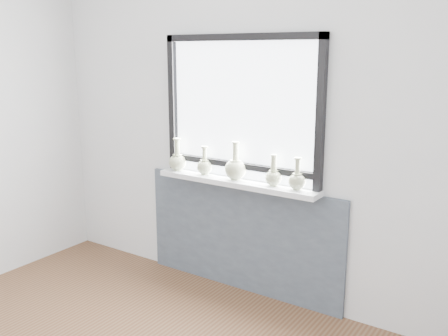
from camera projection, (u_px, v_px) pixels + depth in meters
The scene contains 9 objects.
back_wall at pixel (244, 124), 3.68m from camera, with size 3.60×0.02×2.60m, color silver.
apron_panel at pixel (241, 237), 3.86m from camera, with size 1.70×0.03×0.86m, color #4F5A6A.
windowsill at pixel (236, 182), 3.70m from camera, with size 1.32×0.18×0.04m, color white.
window at pixel (241, 106), 3.62m from camera, with size 1.30×0.06×1.05m.
vase_a at pixel (177, 161), 3.97m from camera, with size 0.14×0.14×0.26m.
vase_b at pixel (205, 166), 3.84m from camera, with size 0.12×0.12×0.22m.
vase_c at pixel (235, 168), 3.68m from camera, with size 0.16×0.16×0.28m.
vase_d at pixel (273, 176), 3.51m from camera, with size 0.12×0.12×0.23m.
vase_e at pixel (297, 180), 3.42m from camera, with size 0.12×0.12×0.22m.
Camera 1 is at (1.92, -1.31, 1.82)m, focal length 40.00 mm.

